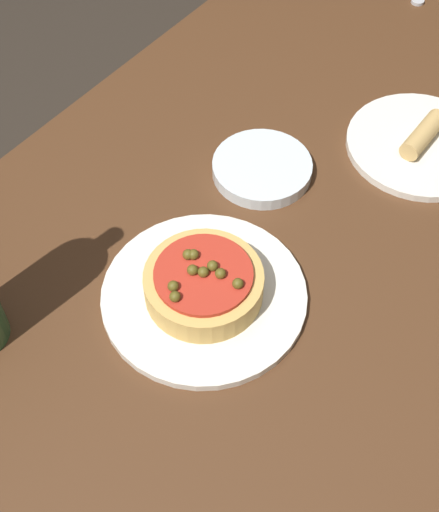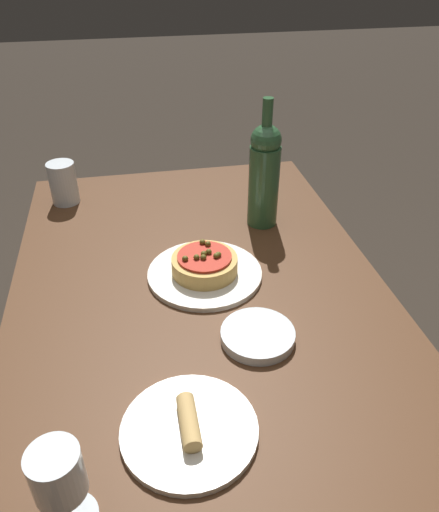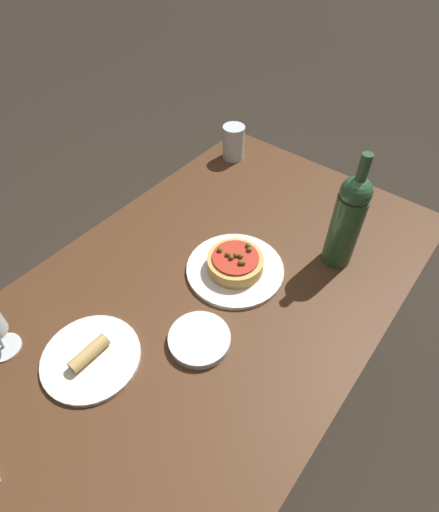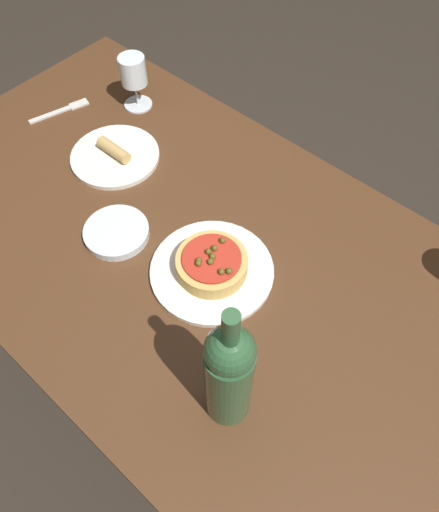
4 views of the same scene
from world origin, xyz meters
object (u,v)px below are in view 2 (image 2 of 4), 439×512
Objects in this scene: wine_bottle at (264,173)px; side_plate at (189,429)px; pizza at (205,264)px; wine_glass at (58,477)px; dining_table at (206,344)px; water_cup at (63,183)px; dinner_plate at (205,273)px; side_bowl at (258,335)px.

wine_bottle is 0.70m from side_plate.
wine_glass is at bearing 152.23° from pizza.
wine_glass is 0.23m from side_plate.
water_cup is (0.56, 0.32, 0.15)m from dining_table.
dinner_plate is 1.80× the size of side_bowl.
pizza is 0.45× the size of wine_bottle.
wine_glass is 1.00× the size of side_bowl.
dinner_plate is 0.43m from side_plate.
dining_table is at bearing 41.21° from side_bowl.
pizza is at bearing -8.59° from dining_table.
dinner_plate is 1.80× the size of wine_glass.
dining_table is 0.16m from dinner_plate.
water_cup is at bearing 37.83° from dinner_plate.
pizza reaches higher than dining_table.
dinner_plate is 0.24m from side_bowl.
pizza is 0.31m from wine_bottle.
wine_glass is 1.22× the size of water_cup.
side_plate is (-0.41, 0.09, 0.00)m from dinner_plate.
dining_table is 0.18m from pizza.
wine_bottle is at bearing -15.90° from side_bowl.
wine_glass is at bearing 147.51° from wine_bottle.
wine_glass is at bearing -176.36° from water_cup.
pizza is 1.25× the size of water_cup.
wine_bottle is at bearing -42.29° from pizza.
dinner_plate is 0.60m from wine_glass.
side_plate is at bearing 167.14° from pizza.
side_plate is at bearing -164.10° from water_cup.
dining_table is 0.66m from water_cup.
water_cup is at bearing 3.64° from wine_glass.
pizza is 0.59m from wine_glass.
side_bowl is 0.66× the size of side_plate.
dinner_plate is at bearing -8.57° from dining_table.
pizza reaches higher than side_plate.
pizza is 0.43m from side_plate.
side_bowl reaches higher than dinner_plate.
wine_bottle reaches higher than water_cup.
dining_table is at bearing -14.73° from side_plate.
side_plate reaches higher than dinner_plate.
wine_glass is 0.46m from side_bowl.
pizza is at bearing -12.86° from side_plate.
side_plate is at bearing 165.27° from dining_table.
dining_table is at bearing 171.43° from dinner_plate.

